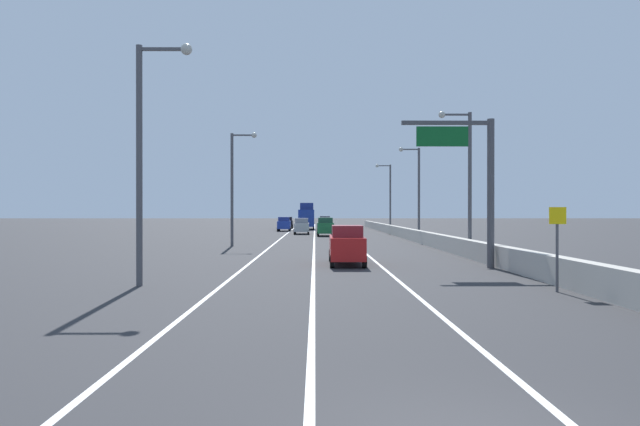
% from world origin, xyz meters
% --- Properties ---
extents(ground_plane, '(320.00, 320.00, 0.00)m').
position_xyz_m(ground_plane, '(0.00, 64.00, 0.00)').
color(ground_plane, '#2D2D30').
extents(lane_stripe_left, '(0.16, 130.00, 0.00)m').
position_xyz_m(lane_stripe_left, '(-5.50, 55.00, 0.00)').
color(lane_stripe_left, silver).
rests_on(lane_stripe_left, ground_plane).
extents(lane_stripe_center, '(0.16, 130.00, 0.00)m').
position_xyz_m(lane_stripe_center, '(-2.00, 55.00, 0.00)').
color(lane_stripe_center, silver).
rests_on(lane_stripe_center, ground_plane).
extents(lane_stripe_right, '(0.16, 130.00, 0.00)m').
position_xyz_m(lane_stripe_right, '(1.50, 55.00, 0.00)').
color(lane_stripe_right, silver).
rests_on(lane_stripe_right, ground_plane).
extents(jersey_barrier_right, '(0.60, 120.00, 1.10)m').
position_xyz_m(jersey_barrier_right, '(7.53, 40.00, 0.55)').
color(jersey_barrier_right, '#B2ADA3').
rests_on(jersey_barrier_right, ground_plane).
extents(overhead_sign_gantry, '(4.68, 0.36, 7.50)m').
position_xyz_m(overhead_sign_gantry, '(6.18, 22.12, 4.73)').
color(overhead_sign_gantry, '#47474C').
rests_on(overhead_sign_gantry, ground_plane).
extents(speed_advisory_sign, '(0.60, 0.11, 3.00)m').
position_xyz_m(speed_advisory_sign, '(6.63, 13.39, 1.76)').
color(speed_advisory_sign, '#4C4C51').
rests_on(speed_advisory_sign, ground_plane).
extents(lamp_post_right_second, '(2.14, 0.44, 9.26)m').
position_xyz_m(lamp_post_right_second, '(7.72, 30.07, 5.36)').
color(lamp_post_right_second, '#4C4C51').
rests_on(lamp_post_right_second, ground_plane).
extents(lamp_post_right_third, '(2.14, 0.44, 9.26)m').
position_xyz_m(lamp_post_right_third, '(8.20, 50.94, 5.36)').
color(lamp_post_right_third, '#4C4C51').
rests_on(lamp_post_right_third, ground_plane).
extents(lamp_post_right_fourth, '(2.14, 0.44, 9.26)m').
position_xyz_m(lamp_post_right_fourth, '(8.04, 71.81, 5.36)').
color(lamp_post_right_fourth, '#4C4C51').
rests_on(lamp_post_right_fourth, ground_plane).
extents(lamp_post_left_near, '(2.14, 0.44, 9.26)m').
position_xyz_m(lamp_post_left_near, '(-8.36, 15.20, 5.36)').
color(lamp_post_left_near, '#4C4C51').
rests_on(lamp_post_left_near, ground_plane).
extents(lamp_post_left_mid, '(2.14, 0.44, 9.26)m').
position_xyz_m(lamp_post_left_mid, '(-8.41, 40.25, 5.36)').
color(lamp_post_left_mid, '#4C4C51').
rests_on(lamp_post_left_mid, ground_plane).
extents(car_gray_0, '(1.92, 4.28, 2.07)m').
position_xyz_m(car_gray_0, '(-0.37, 86.10, 1.03)').
color(car_gray_0, slate).
rests_on(car_gray_0, ground_plane).
extents(car_green_1, '(1.95, 4.66, 2.12)m').
position_xyz_m(car_green_1, '(-0.75, 59.73, 1.05)').
color(car_green_1, '#196033').
rests_on(car_green_1, ground_plane).
extents(car_silver_2, '(1.92, 4.58, 1.98)m').
position_xyz_m(car_silver_2, '(-3.60, 65.34, 0.99)').
color(car_silver_2, '#B7B7BC').
rests_on(car_silver_2, ground_plane).
extents(car_black_3, '(1.94, 4.06, 1.92)m').
position_xyz_m(car_black_3, '(-6.51, 88.78, 0.95)').
color(car_black_3, black).
rests_on(car_black_3, ground_plane).
extents(car_blue_4, '(1.85, 4.58, 2.03)m').
position_xyz_m(car_blue_4, '(-6.35, 76.14, 1.01)').
color(car_blue_4, '#1E389E').
rests_on(car_blue_4, ground_plane).
extents(car_red_5, '(1.89, 4.80, 2.11)m').
position_xyz_m(car_red_5, '(-0.24, 23.89, 1.05)').
color(car_red_5, red).
rests_on(car_red_5, ground_plane).
extents(box_truck, '(2.46, 8.41, 4.18)m').
position_xyz_m(box_truck, '(-3.26, 84.34, 1.91)').
color(box_truck, navy).
rests_on(box_truck, ground_plane).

